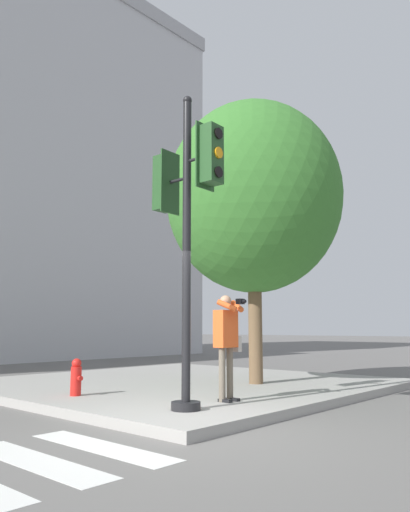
# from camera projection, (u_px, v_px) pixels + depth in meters

# --- Properties ---
(ground_plane) EXTENTS (160.00, 160.00, 0.00)m
(ground_plane) POSITION_uv_depth(u_px,v_px,m) (185.00, 433.00, 6.44)
(ground_plane) COLOR slate
(sidewalk_corner) EXTENTS (8.00, 8.00, 0.16)m
(sidewalk_corner) POSITION_uv_depth(u_px,v_px,m) (181.00, 384.00, 11.34)
(sidewalk_corner) COLOR #9E9B96
(sidewalk_corner) RESTS_ON ground_plane
(traffic_signal_pole) EXTENTS (0.45, 1.29, 4.85)m
(traffic_signal_pole) POSITION_uv_depth(u_px,v_px,m) (187.00, 211.00, 7.69)
(traffic_signal_pole) COLOR black
(traffic_signal_pole) RESTS_ON sidewalk_corner
(person_photographer) EXTENTS (0.58, 0.54, 1.73)m
(person_photographer) POSITION_uv_depth(u_px,v_px,m) (227.00, 337.00, 8.29)
(person_photographer) COLOR black
(person_photographer) RESTS_ON sidewalk_corner
(street_tree) EXTENTS (3.97, 3.97, 6.33)m
(street_tree) POSITION_uv_depth(u_px,v_px,m) (253.00, 197.00, 11.34)
(street_tree) COLOR brown
(street_tree) RESTS_ON sidewalk_corner
(fire_hydrant) EXTENTS (0.19, 0.25, 0.65)m
(fire_hydrant) POSITION_uv_depth(u_px,v_px,m) (76.00, 377.00, 8.86)
(fire_hydrant) COLOR red
(fire_hydrant) RESTS_ON sidewalk_corner
(building_right) EXTENTS (14.82, 12.98, 18.31)m
(building_right) POSITION_uv_depth(u_px,v_px,m) (24.00, 182.00, 26.94)
(building_right) COLOR #BCBCC1
(building_right) RESTS_ON ground_plane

